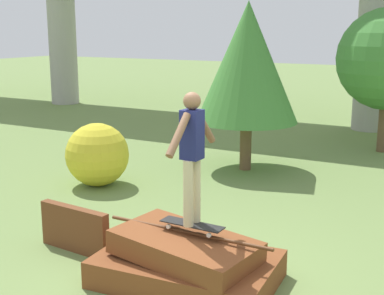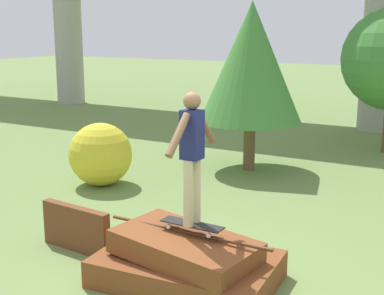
% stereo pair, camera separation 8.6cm
% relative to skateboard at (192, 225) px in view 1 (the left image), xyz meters
% --- Properties ---
extents(ground_plane, '(80.00, 80.00, 0.00)m').
position_rel_skateboard_xyz_m(ground_plane, '(-0.05, -0.03, -0.73)').
color(ground_plane, olive).
extents(scrap_pile, '(2.21, 1.53, 0.66)m').
position_rel_skateboard_xyz_m(scrap_pile, '(-0.05, -0.05, -0.47)').
color(scrap_pile, brown).
rests_on(scrap_pile, ground_plane).
extents(scrap_plank_loose, '(1.18, 0.23, 0.63)m').
position_rel_skateboard_xyz_m(scrap_plank_loose, '(-1.86, 0.03, -0.42)').
color(scrap_plank_loose, brown).
rests_on(scrap_plank_loose, ground_plane).
extents(skateboard, '(0.80, 0.23, 0.09)m').
position_rel_skateboard_xyz_m(skateboard, '(0.00, 0.00, 0.00)').
color(skateboard, black).
rests_on(skateboard, scrap_pile).
extents(skater, '(0.23, 1.05, 1.57)m').
position_rel_skateboard_xyz_m(skater, '(0.00, 0.00, 0.92)').
color(skater, '#C6B78E').
rests_on(skater, skateboard).
extents(tree_behind_right, '(2.18, 2.18, 3.58)m').
position_rel_skateboard_xyz_m(tree_behind_right, '(-1.53, 5.22, 1.58)').
color(tree_behind_right, brown).
rests_on(tree_behind_right, ground_plane).
extents(bush_yellow_flowering, '(1.23, 1.23, 1.23)m').
position_rel_skateboard_xyz_m(bush_yellow_flowering, '(-3.58, 2.71, -0.12)').
color(bush_yellow_flowering, gold).
rests_on(bush_yellow_flowering, ground_plane).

